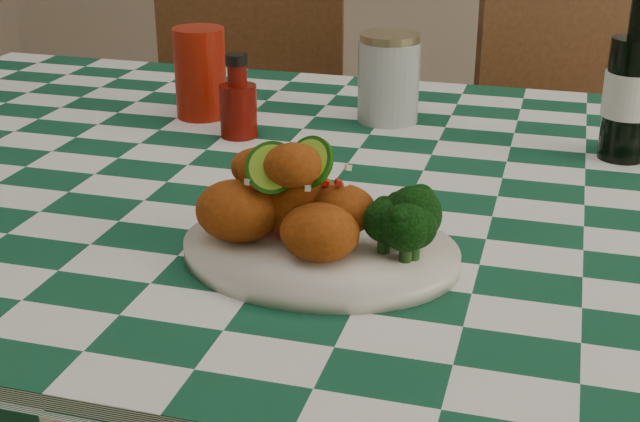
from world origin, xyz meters
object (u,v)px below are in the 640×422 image
(plate, at_px, (320,252))
(red_tumbler, at_px, (200,73))
(wooden_chair_right, at_px, (592,234))
(mason_jar, at_px, (389,78))
(wooden_chair_left, at_px, (239,183))
(beer_bottle, at_px, (632,74))
(ketchup_bottle, at_px, (238,96))
(fried_chicken_pile, at_px, (297,194))

(plate, bearing_deg, red_tumbler, 125.62)
(plate, distance_m, wooden_chair_right, 1.03)
(mason_jar, relative_size, wooden_chair_right, 0.15)
(mason_jar, height_order, wooden_chair_left, wooden_chair_left)
(beer_bottle, bearing_deg, red_tumbler, 177.68)
(plate, distance_m, wooden_chair_left, 1.09)
(red_tumbler, height_order, ketchup_bottle, red_tumbler)
(fried_chicken_pile, relative_size, wooden_chair_right, 0.18)
(ketchup_bottle, distance_m, wooden_chair_left, 0.72)
(ketchup_bottle, bearing_deg, plate, -58.16)
(plate, bearing_deg, mason_jar, 93.81)
(beer_bottle, distance_m, wooden_chair_left, 1.02)
(plate, bearing_deg, wooden_chair_right, 71.36)
(beer_bottle, xyz_separation_m, wooden_chair_left, (-0.76, 0.52, -0.43))
(ketchup_bottle, bearing_deg, fried_chicken_pile, -61.00)
(ketchup_bottle, xyz_separation_m, beer_bottle, (0.54, 0.05, 0.06))
(plate, xyz_separation_m, wooden_chair_right, (0.31, 0.92, -0.34))
(ketchup_bottle, bearing_deg, beer_bottle, 5.63)
(wooden_chair_right, bearing_deg, mason_jar, -150.91)
(red_tumbler, bearing_deg, fried_chicken_pile, -56.51)
(mason_jar, bearing_deg, fried_chicken_pile, -88.96)
(red_tumbler, bearing_deg, ketchup_bottle, -40.73)
(plate, bearing_deg, wooden_chair_left, 115.79)
(red_tumbler, relative_size, beer_bottle, 0.59)
(fried_chicken_pile, distance_m, red_tumbler, 0.53)
(red_tumbler, xyz_separation_m, mason_jar, (0.28, 0.06, -0.00))
(red_tumbler, height_order, wooden_chair_left, wooden_chair_left)
(ketchup_bottle, distance_m, beer_bottle, 0.54)
(fried_chicken_pile, relative_size, mason_jar, 1.24)
(fried_chicken_pile, height_order, red_tumbler, red_tumbler)
(fried_chicken_pile, height_order, beer_bottle, beer_bottle)
(red_tumbler, height_order, beer_bottle, beer_bottle)
(fried_chicken_pile, distance_m, mason_jar, 0.50)
(wooden_chair_right, bearing_deg, red_tumbler, -164.29)
(ketchup_bottle, height_order, beer_bottle, beer_bottle)
(mason_jar, bearing_deg, wooden_chair_right, 50.63)
(red_tumbler, bearing_deg, mason_jar, 11.63)
(plate, distance_m, mason_jar, 0.50)
(ketchup_bottle, bearing_deg, wooden_chair_right, 45.99)
(red_tumbler, xyz_separation_m, wooden_chair_right, (0.63, 0.48, -0.40))
(ketchup_bottle, relative_size, wooden_chair_left, 0.13)
(ketchup_bottle, xyz_separation_m, wooden_chair_right, (0.54, 0.55, -0.39))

